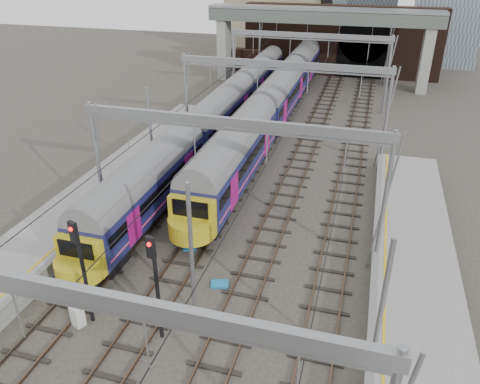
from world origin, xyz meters
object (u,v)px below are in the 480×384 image
(train_main, at_px, (294,75))
(signal_near_left, at_px, (81,262))
(train_second, at_px, (220,114))
(signal_near_centre, at_px, (155,277))
(relay_cabinet, at_px, (78,316))

(train_main, xyz_separation_m, signal_near_left, (-2.44, -39.63, 0.91))
(train_main, height_order, signal_near_left, signal_near_left)
(signal_near_left, bearing_deg, train_main, 105.74)
(train_main, bearing_deg, signal_near_left, -93.52)
(train_second, relative_size, signal_near_left, 8.13)
(train_second, distance_m, signal_near_centre, 24.81)
(train_main, relative_size, signal_near_left, 11.92)
(relay_cabinet, bearing_deg, train_main, 107.61)
(train_second, height_order, relay_cabinet, train_second)
(signal_near_centre, bearing_deg, relay_cabinet, -160.27)
(train_main, xyz_separation_m, signal_near_centre, (1.14, -39.69, 0.87))
(train_main, relative_size, train_second, 1.47)
(signal_near_centre, bearing_deg, train_second, 116.93)
(train_main, distance_m, signal_near_left, 39.72)
(relay_cabinet, bearing_deg, train_second, 114.33)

